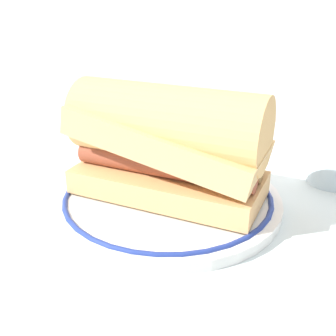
% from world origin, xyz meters
% --- Properties ---
extents(ground_plane, '(1.50, 1.50, 0.00)m').
position_xyz_m(ground_plane, '(0.00, 0.00, 0.00)').
color(ground_plane, silver).
extents(plate, '(0.25, 0.25, 0.01)m').
position_xyz_m(plate, '(0.02, 0.04, 0.01)').
color(plate, white).
rests_on(plate, ground_plane).
extents(sausage_sandwich, '(0.23, 0.16, 0.12)m').
position_xyz_m(sausage_sandwich, '(0.02, 0.04, 0.08)').
color(sausage_sandwich, '#E3AB6B').
rests_on(sausage_sandwich, plate).
extents(drinking_glass, '(0.06, 0.06, 0.10)m').
position_xyz_m(drinking_glass, '(0.22, 0.11, 0.04)').
color(drinking_glass, silver).
rests_on(drinking_glass, ground_plane).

